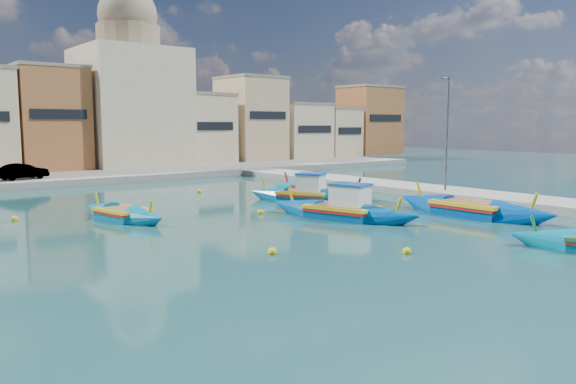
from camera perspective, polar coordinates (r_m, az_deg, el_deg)
name	(u,v)px	position (r m, az deg, el deg)	size (l,w,h in m)	color
ground	(303,249)	(22.37, 1.56, -5.80)	(160.00, 160.00, 0.00)	#164341
east_quay	(535,203)	(36.44, 23.78, -1.03)	(4.00, 70.00, 0.50)	gray
north_quay	(58,179)	(50.88, -22.32, 1.21)	(80.00, 8.00, 0.60)	gray
north_townhouses	(102,123)	(59.76, -18.35, 6.66)	(83.20, 7.87, 10.19)	beige
church_block	(130,90)	(61.67, -15.74, 9.93)	(10.00, 10.00, 19.10)	beige
quay_street_lamp	(447,133)	(38.82, 15.80, 5.81)	(1.18, 0.16, 8.00)	#595B60
luzzu_turquoise_cabin	(342,212)	(29.47, 5.51, -2.03)	(4.40, 9.21, 2.90)	#005099
luzzu_blue_cabin	(305,196)	(35.75, 1.72, -0.43)	(5.49, 7.88, 2.81)	#005F9A
luzzu_cyan_mid	(321,192)	(38.49, 3.32, -0.02)	(3.58, 8.95, 2.58)	#00839B
luzzu_green	(123,215)	(30.20, -16.44, -2.30)	(3.01, 7.07, 2.16)	#0073A4
luzzu_blue_south	(471,210)	(31.80, 18.08, -1.80)	(2.43, 9.66, 2.77)	#0047A0
mooring_buoys	(269,214)	(30.30, -1.93, -2.27)	(19.36, 22.16, 0.36)	yellow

